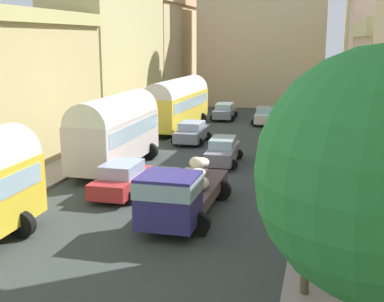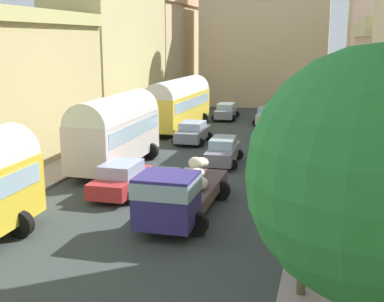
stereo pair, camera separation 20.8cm
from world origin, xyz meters
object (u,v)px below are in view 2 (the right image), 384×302
parked_bus_1 (116,128)px  cargo_truck_0 (179,192)px  parked_bus_2 (179,102)px  car_1 (266,116)px  pedestrian_1 (302,265)px  pedestrian_2 (341,151)px  car_0 (223,151)px  car_3 (193,132)px  car_2 (121,179)px  car_4 (226,111)px

parked_bus_1 → cargo_truck_0: parked_bus_1 is taller
parked_bus_1 → parked_bus_2: 13.01m
parked_bus_2 → car_1: size_ratio=2.39×
parked_bus_1 → car_1: (6.38, 17.50, -1.56)m
pedestrian_1 → pedestrian_2: bearing=85.2°
pedestrian_2 → car_0: bearing=-171.0°
cargo_truck_0 → car_0: bearing=91.6°
parked_bus_2 → car_3: 5.76m
car_1 → pedestrian_1: size_ratio=2.28×
parked_bus_2 → car_3: size_ratio=2.50×
parked_bus_2 → pedestrian_2: parked_bus_2 is taller
car_2 → car_0: bearing=64.7°
car_0 → pedestrian_1: (5.39, -15.04, 0.24)m
cargo_truck_0 → car_0: 9.94m
parked_bus_1 → car_4: parked_bus_1 is taller
car_4 → pedestrian_1: bearing=-74.9°
cargo_truck_0 → car_1: size_ratio=1.81×
car_2 → car_3: bearing=89.6°
parked_bus_2 → pedestrian_2: size_ratio=5.79×
car_3 → pedestrian_1: bearing=-67.0°
parked_bus_1 → car_2: parked_bus_1 is taller
car_4 → car_2: bearing=-90.5°
cargo_truck_0 → car_2: bearing=143.5°
parked_bus_1 → pedestrian_2: parked_bus_1 is taller
car_3 → pedestrian_1: pedestrian_1 is taller
car_2 → car_4: (0.21, 23.95, -0.03)m
pedestrian_1 → car_2: bearing=138.3°
cargo_truck_0 → car_0: cargo_truck_0 is taller
cargo_truck_0 → car_1: (0.44, 24.85, -0.47)m
cargo_truck_0 → car_2: (-3.68, 2.72, -0.44)m
pedestrian_2 → car_1: bearing=113.5°
parked_bus_1 → car_2: size_ratio=1.96×
car_0 → car_3: (-3.33, 5.48, -0.02)m
parked_bus_2 → car_0: parked_bus_2 is taller
car_1 → pedestrian_1: (4.68, -29.96, 0.27)m
car_4 → pedestrian_1: pedestrian_1 is taller
cargo_truck_0 → pedestrian_1: bearing=-45.0°
parked_bus_2 → car_4: size_ratio=2.26×
car_4 → pedestrian_1: size_ratio=2.41×
car_2 → car_4: bearing=89.5°
parked_bus_1 → parked_bus_2: parked_bus_1 is taller
parked_bus_2 → car_0: size_ratio=2.21×
parked_bus_2 → pedestrian_1: (11.21, -25.48, -1.26)m
car_2 → parked_bus_1: bearing=116.0°
car_0 → car_2: bearing=-115.3°
car_1 → car_4: size_ratio=0.95×
cargo_truck_0 → pedestrian_1: cargo_truck_0 is taller
parked_bus_1 → pedestrian_1: 16.71m
cargo_truck_0 → car_1: bearing=89.0°
parked_bus_1 → car_4: (2.47, 19.32, -1.56)m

